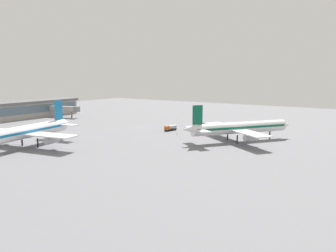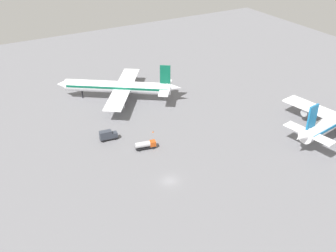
{
  "view_description": "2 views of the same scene",
  "coord_description": "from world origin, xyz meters",
  "px_view_note": "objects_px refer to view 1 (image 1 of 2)",
  "views": [
    {
      "loc": [
        137.11,
        106.16,
        26.38
      ],
      "look_at": [
        18.09,
        27.25,
        4.96
      ],
      "focal_mm": 38.54,
      "sensor_mm": 36.0,
      "label": 1
    },
    {
      "loc": [
        -44.33,
        -77.41,
        67.98
      ],
      "look_at": [
        10.82,
        19.96,
        4.33
      ],
      "focal_mm": 43.58,
      "sensor_mm": 36.0,
      "label": 2
    }
  ],
  "objects_px": {
    "catering_truck": "(199,127)",
    "safety_cone_near_gate": "(177,133)",
    "fuel_truck": "(171,128)",
    "airplane_at_gate": "(23,132)",
    "airplane_taxiing": "(239,128)"
  },
  "relations": [
    {
      "from": "airplane_at_gate",
      "to": "fuel_truck",
      "type": "relative_size",
      "value": 7.66
    },
    {
      "from": "catering_truck",
      "to": "safety_cone_near_gate",
      "type": "bearing_deg",
      "value": -4.41
    },
    {
      "from": "airplane_taxiing",
      "to": "safety_cone_near_gate",
      "type": "distance_m",
      "value": 28.59
    },
    {
      "from": "airplane_taxiing",
      "to": "catering_truck",
      "type": "height_order",
      "value": "airplane_taxiing"
    },
    {
      "from": "airplane_taxiing",
      "to": "safety_cone_near_gate",
      "type": "bearing_deg",
      "value": 124.5
    },
    {
      "from": "fuel_truck",
      "to": "safety_cone_near_gate",
      "type": "height_order",
      "value": "fuel_truck"
    },
    {
      "from": "fuel_truck",
      "to": "catering_truck",
      "type": "distance_m",
      "value": 13.21
    },
    {
      "from": "catering_truck",
      "to": "safety_cone_near_gate",
      "type": "height_order",
      "value": "catering_truck"
    },
    {
      "from": "airplane_taxiing",
      "to": "airplane_at_gate",
      "type": "bearing_deg",
      "value": 168.29
    },
    {
      "from": "airplane_taxiing",
      "to": "catering_truck",
      "type": "bearing_deg",
      "value": 94.63
    },
    {
      "from": "safety_cone_near_gate",
      "to": "fuel_truck",
      "type": "bearing_deg",
      "value": -130.98
    },
    {
      "from": "airplane_at_gate",
      "to": "safety_cone_near_gate",
      "type": "relative_size",
      "value": 83.77
    },
    {
      "from": "airplane_at_gate",
      "to": "fuel_truck",
      "type": "xyz_separation_m",
      "value": [
        -60.37,
        21.98,
        -4.19
      ]
    },
    {
      "from": "airplane_at_gate",
      "to": "airplane_taxiing",
      "type": "height_order",
      "value": "airplane_at_gate"
    },
    {
      "from": "airplane_at_gate",
      "to": "airplane_taxiing",
      "type": "distance_m",
      "value": 78.55
    }
  ]
}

